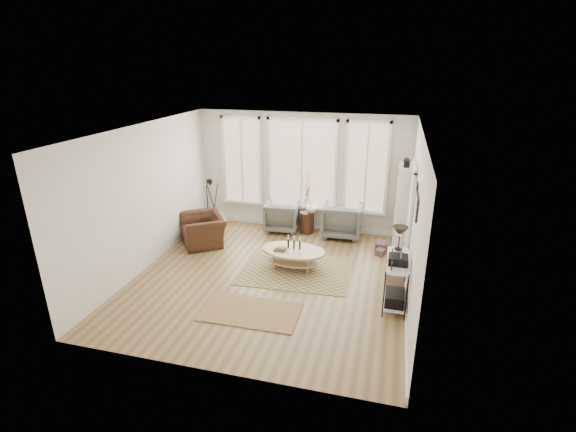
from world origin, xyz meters
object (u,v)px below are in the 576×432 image
(low_shelf, at_px, (396,276))
(coffee_table, at_px, (293,254))
(side_table, at_px, (307,205))
(armchair_left, at_px, (282,216))
(armchair_right, at_px, (342,220))
(accent_chair, at_px, (204,230))
(bookcase, at_px, (402,206))

(low_shelf, relative_size, coffee_table, 0.97)
(side_table, bearing_deg, low_shelf, -51.56)
(low_shelf, xyz_separation_m, armchair_left, (-2.81, 2.74, -0.13))
(armchair_right, bearing_deg, accent_chair, 20.69)
(side_table, distance_m, accent_chair, 2.55)
(coffee_table, xyz_separation_m, armchair_left, (-0.76, 1.94, 0.06))
(bookcase, distance_m, coffee_table, 2.79)
(bookcase, xyz_separation_m, armchair_left, (-2.86, 0.22, -0.58))
(side_table, xyz_separation_m, accent_chair, (-2.18, -1.27, -0.37))
(low_shelf, distance_m, armchair_right, 3.05)
(bookcase, height_order, armchair_right, bookcase)
(coffee_table, distance_m, side_table, 1.99)
(armchair_right, bearing_deg, coffee_table, 67.38)
(bookcase, distance_m, low_shelf, 2.56)
(bookcase, relative_size, armchair_left, 2.48)
(coffee_table, bearing_deg, bookcase, 39.25)
(low_shelf, height_order, coffee_table, low_shelf)
(low_shelf, relative_size, armchair_left, 1.57)
(low_shelf, height_order, side_table, side_table)
(bookcase, bearing_deg, armchair_right, 170.68)
(armchair_right, bearing_deg, low_shelf, 113.66)
(low_shelf, distance_m, side_table, 3.51)
(armchair_left, xyz_separation_m, armchair_right, (1.49, 0.00, 0.04))
(side_table, bearing_deg, accent_chair, -149.80)
(bookcase, xyz_separation_m, side_table, (-2.23, 0.22, -0.24))
(low_shelf, relative_size, accent_chair, 1.23)
(low_shelf, height_order, armchair_left, low_shelf)
(bookcase, xyz_separation_m, armchair_right, (-1.37, 0.22, -0.54))
(armchair_left, xyz_separation_m, accent_chair, (-1.55, -1.26, -0.03))
(low_shelf, xyz_separation_m, accent_chair, (-4.36, 1.48, -0.17))
(low_shelf, bearing_deg, armchair_left, 135.65)
(armchair_right, height_order, side_table, side_table)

